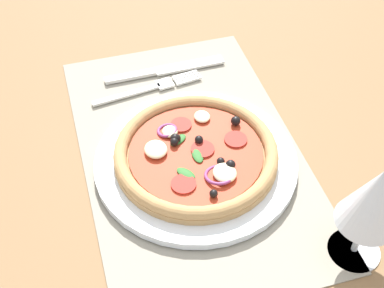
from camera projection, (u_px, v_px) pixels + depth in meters
The scene contains 7 objects.
ground_plane at pixel (190, 158), 78.60cm from camera, with size 190.00×140.00×2.40cm, color olive.
placemat at pixel (190, 151), 77.59cm from camera, with size 49.60×30.15×0.40cm, color gray.
plate at pixel (193, 162), 75.16cm from camera, with size 27.93×27.93×1.14cm, color white.
pizza at pixel (193, 154), 73.96cm from camera, with size 22.37×22.37×2.68cm.
fork at pixel (153, 87), 86.59cm from camera, with size 3.90×18.04×0.44cm.
knife at pixel (166, 70), 89.59cm from camera, with size 2.17×20.02×0.62cm.
wine_glass at pixel (373, 200), 59.17cm from camera, with size 7.20×7.20×14.90cm.
Camera 1 is at (50.73, -14.40, 57.12)cm, focal length 51.09 mm.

